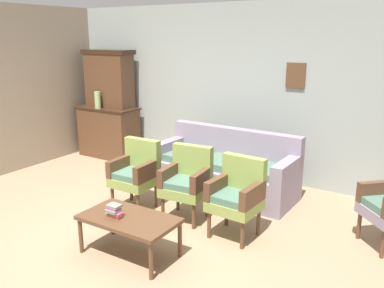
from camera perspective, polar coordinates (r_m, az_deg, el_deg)
The scene contains 11 objects.
ground_plane at distance 4.71m, azimuth -8.14°, elevation -12.97°, with size 7.68×7.68×0.00m, color #997A5B.
wall_back_with_decor at distance 6.44m, azimuth 6.72°, elevation 7.35°, with size 6.40×0.09×2.70m.
side_cabinet at distance 7.70m, azimuth -11.65°, elevation 1.70°, with size 1.16×0.55×0.93m.
cabinet_upper_hutch at distance 7.59m, azimuth -11.62°, elevation 9.06°, with size 0.99×0.38×1.03m.
vase_on_cabinet at distance 7.49m, azimuth -13.17°, elevation 6.06°, with size 0.11×0.11×0.31m, color #9BC077.
floral_couch at distance 5.82m, azimuth 4.69°, elevation -3.80°, with size 2.06×0.86×0.90m.
armchair_near_couch_end at distance 5.30m, azimuth -7.91°, elevation -3.83°, with size 0.53×0.50×0.90m.
armchair_by_doorway at distance 4.95m, azimuth -0.69°, elevation -5.06°, with size 0.56×0.53×0.90m.
armchair_row_middle at distance 4.56m, azimuth 6.36°, elevation -6.99°, with size 0.55×0.52×0.90m.
coffee_table at distance 4.23m, azimuth -8.87°, elevation -10.69°, with size 1.00×0.56×0.42m.
book_stack_on_table at distance 4.21m, azimuth -10.95°, elevation -9.26°, with size 0.17×0.12×0.13m.
Camera 1 is at (2.74, -3.14, 2.20)m, focal length 37.80 mm.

